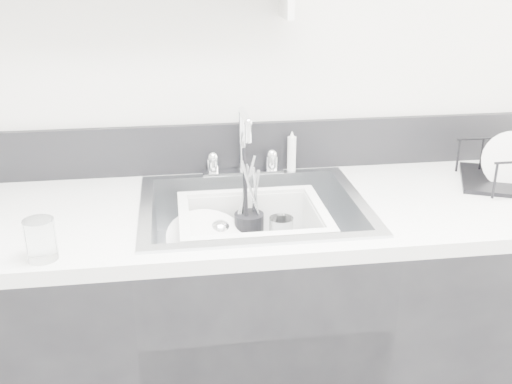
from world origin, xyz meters
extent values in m
cube|color=silver|center=(0.00, 1.49, 1.30)|extent=(3.50, 0.02, 2.60)
cube|color=black|center=(0.00, 1.19, 0.44)|extent=(3.20, 0.62, 0.88)
cube|color=silver|center=(0.00, 1.19, 0.90)|extent=(3.20, 0.62, 0.04)
cube|color=black|center=(0.00, 1.49, 1.00)|extent=(3.20, 0.02, 0.16)
cube|color=silver|center=(0.00, 1.44, 0.93)|extent=(0.26, 0.06, 0.02)
cylinder|color=silver|center=(-0.10, 1.44, 0.96)|extent=(0.04, 0.04, 0.05)
cylinder|color=silver|center=(0.10, 1.44, 0.96)|extent=(0.04, 0.04, 0.05)
cylinder|color=silver|center=(0.00, 1.44, 1.03)|extent=(0.02, 0.02, 0.20)
cylinder|color=silver|center=(0.00, 1.37, 1.14)|extent=(0.02, 0.15, 0.02)
cylinder|color=silver|center=(0.16, 1.44, 0.99)|extent=(0.03, 0.03, 0.14)
cube|color=silver|center=(0.13, 1.42, 1.46)|extent=(0.02, 0.14, 0.10)
cylinder|color=white|center=(-0.13, 1.18, 0.78)|extent=(0.25, 0.25, 0.02)
cylinder|color=white|center=(-0.12, 1.19, 0.79)|extent=(0.24, 0.24, 0.02)
cylinder|color=white|center=(-0.14, 1.18, 0.83)|extent=(0.28, 0.27, 0.10)
cylinder|color=black|center=(-0.01, 1.23, 0.82)|extent=(0.09, 0.09, 0.11)
cylinder|color=silver|center=(-0.02, 1.24, 0.92)|extent=(0.01, 0.05, 0.22)
cylinder|color=silver|center=(0.01, 1.22, 0.91)|extent=(0.02, 0.04, 0.19)
cylinder|color=black|center=(-0.02, 1.23, 0.94)|extent=(0.01, 0.06, 0.24)
cylinder|color=white|center=(0.08, 1.20, 0.82)|extent=(0.08, 0.08, 0.10)
cylinder|color=white|center=(-0.53, 0.94, 0.97)|extent=(0.09, 0.09, 0.10)
imported|color=white|center=(0.08, 1.14, 0.78)|extent=(0.12, 0.12, 0.03)
camera|label=1|loc=(-0.22, -0.36, 1.59)|focal=42.00mm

